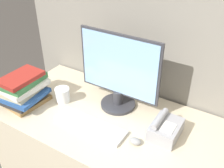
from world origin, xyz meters
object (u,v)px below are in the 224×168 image
Objects in this scene: desk_telephone at (165,129)px; coffee_cup at (63,95)px; monitor at (119,74)px; keyboard at (90,125)px; book_stack at (24,89)px; mouse at (135,141)px.

coffee_cup is at bearing -175.74° from desk_telephone.
keyboard is at bearing -97.54° from monitor.
keyboard is at bearing 2.37° from book_stack.
keyboard is 0.44m from desk_telephone.
monitor reaches higher than keyboard.
desk_telephone is at bearing 22.34° from keyboard.
monitor is at bearing 135.50° from mouse.
monitor reaches higher than coffee_cup.
keyboard is 0.30m from mouse.
desk_telephone is at bearing 4.26° from coffee_cup.
mouse is 0.67× the size of coffee_cup.
monitor is 0.42m from coffee_cup.
book_stack is at bearing -177.63° from keyboard.
book_stack is at bearing -177.07° from mouse.
monitor is 1.82× the size of book_stack.
monitor is at bearing 163.98° from desk_telephone.
book_stack reaches higher than coffee_cup.
keyboard is 6.70× the size of mouse.
desk_telephone is (0.71, 0.05, -0.00)m from coffee_cup.
monitor is 0.36m from keyboard.
coffee_cup reaches higher than keyboard.
monitor is 8.00× the size of mouse.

